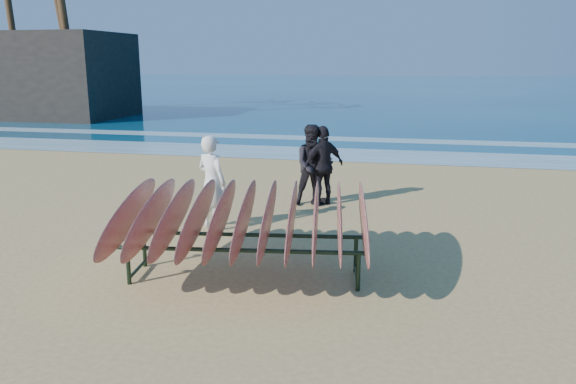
# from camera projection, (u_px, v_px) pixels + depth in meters

# --- Properties ---
(ground) EXTENTS (120.00, 120.00, 0.00)m
(ground) POSITION_uv_depth(u_px,v_px,m) (276.00, 272.00, 7.73)
(ground) COLOR tan
(ground) RESTS_ON ground
(ocean) EXTENTS (160.00, 160.00, 0.00)m
(ocean) POSITION_uv_depth(u_px,v_px,m) (395.00, 87.00, 60.05)
(ocean) COLOR navy
(ocean) RESTS_ON ground
(foam_near) EXTENTS (160.00, 160.00, 0.00)m
(foam_near) POSITION_uv_depth(u_px,v_px,m) (351.00, 155.00, 17.24)
(foam_near) COLOR white
(foam_near) RESTS_ON ground
(foam_far) EXTENTS (160.00, 160.00, 0.00)m
(foam_far) POSITION_uv_depth(u_px,v_px,m) (361.00, 139.00, 20.57)
(foam_far) COLOR white
(foam_far) RESTS_ON ground
(surfboard_rack) EXTENTS (3.48, 2.89, 1.28)m
(surfboard_rack) POSITION_uv_depth(u_px,v_px,m) (244.00, 218.00, 7.34)
(surfboard_rack) COLOR black
(surfboard_rack) RESTS_ON ground
(person_white) EXTENTS (0.70, 0.60, 1.62)m
(person_white) POSITION_uv_depth(u_px,v_px,m) (212.00, 183.00, 9.56)
(person_white) COLOR white
(person_white) RESTS_ON ground
(person_dark_a) EXTENTS (0.95, 0.85, 1.62)m
(person_dark_a) POSITION_uv_depth(u_px,v_px,m) (314.00, 165.00, 11.12)
(person_dark_a) COLOR black
(person_dark_a) RESTS_ON ground
(person_dark_b) EXTENTS (0.94, 0.93, 1.60)m
(person_dark_b) POSITION_uv_depth(u_px,v_px,m) (323.00, 166.00, 11.15)
(person_dark_b) COLOR black
(person_dark_b) RESTS_ON ground
(building) EXTENTS (9.38, 5.21, 4.17)m
(building) POSITION_uv_depth(u_px,v_px,m) (32.00, 75.00, 28.48)
(building) COLOR #2D2823
(building) RESTS_ON ground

